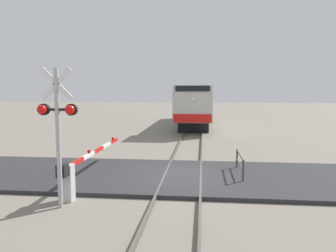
% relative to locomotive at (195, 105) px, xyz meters
% --- Properties ---
extents(ground_plane, '(160.00, 160.00, 0.00)m').
position_rel_locomotive_xyz_m(ground_plane, '(0.00, -19.94, -2.05)').
color(ground_plane, gray).
extents(rail_track_left, '(0.08, 80.00, 0.15)m').
position_rel_locomotive_xyz_m(rail_track_left, '(-0.72, -19.94, -1.97)').
color(rail_track_left, '#59544C').
rests_on(rail_track_left, ground_plane).
extents(rail_track_right, '(0.08, 80.00, 0.15)m').
position_rel_locomotive_xyz_m(rail_track_right, '(0.72, -19.94, -1.97)').
color(rail_track_right, '#59544C').
rests_on(rail_track_right, ground_plane).
extents(road_surface, '(36.00, 5.34, 0.14)m').
position_rel_locomotive_xyz_m(road_surface, '(0.00, -19.94, -1.97)').
color(road_surface, '#2D2D30').
rests_on(road_surface, ground_plane).
extents(locomotive, '(3.00, 17.46, 3.87)m').
position_rel_locomotive_xyz_m(locomotive, '(0.00, 0.00, 0.00)').
color(locomotive, black).
rests_on(locomotive, ground_plane).
extents(crossing_signal, '(1.18, 0.33, 4.16)m').
position_rel_locomotive_xyz_m(crossing_signal, '(-3.44, -23.64, 0.55)').
color(crossing_signal, '#ADADB2').
rests_on(crossing_signal, ground_plane).
extents(crossing_gate, '(0.36, 6.50, 1.28)m').
position_rel_locomotive_xyz_m(crossing_gate, '(-3.46, -22.11, -1.23)').
color(crossing_gate, silver).
rests_on(crossing_gate, ground_plane).
extents(guard_railing, '(0.08, 2.28, 0.95)m').
position_rel_locomotive_xyz_m(guard_railing, '(2.27, -19.56, -1.43)').
color(guard_railing, '#4C4742').
rests_on(guard_railing, ground_plane).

